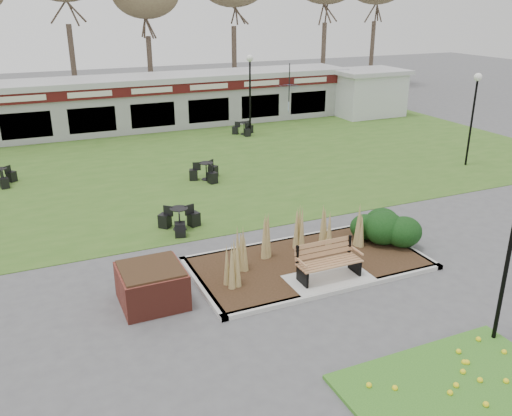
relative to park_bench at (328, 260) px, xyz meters
name	(u,v)px	position (x,y,z in m)	size (l,w,h in m)	color
ground	(332,285)	(0.00, -0.25, -0.59)	(100.00, 100.00, 0.00)	#515154
lawn	(190,164)	(0.00, 11.75, -0.58)	(34.00, 16.00, 0.02)	#37611E
flower_bed	(463,394)	(0.00, -4.85, -0.52)	(4.20, 3.00, 0.16)	#326E1F
planting_bed	(346,243)	(1.27, 1.10, -0.22)	(6.75, 3.40, 1.27)	black
park_bench	(328,260)	(0.00, 0.00, 0.00)	(1.70, 0.66, 0.93)	#B0714F
brick_planter	(152,285)	(-4.40, 0.75, -0.11)	(1.50, 1.50, 0.95)	maroon
food_pavilion	(146,102)	(0.00, 19.71, 0.89)	(24.60, 3.40, 2.90)	#969699
service_hut	(367,92)	(13.50, 17.75, 0.86)	(4.40, 3.40, 2.83)	silver
lamp_post_mid_right	(250,78)	(4.55, 15.53, 2.49)	(0.35, 0.35, 4.22)	black
lamp_post_far_right	(475,99)	(11.06, 6.60, 2.32)	(0.33, 0.33, 3.99)	black
bistro_set_a	(180,222)	(-2.54, 4.75, -0.33)	(1.32, 1.32, 0.73)	black
bistro_set_b	(2,179)	(-7.67, 11.89, -0.35)	(1.23, 1.19, 0.67)	black
bistro_set_c	(244,130)	(4.37, 15.94, -0.35)	(1.24, 1.11, 0.66)	black
bistro_set_d	(206,174)	(-0.10, 9.25, -0.33)	(1.32, 1.25, 0.71)	black
patio_umbrella	(289,98)	(8.00, 17.75, 0.89)	(1.87, 1.90, 2.32)	black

